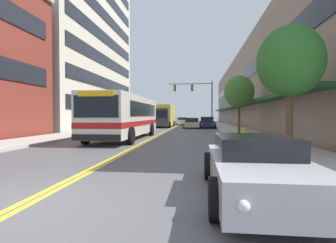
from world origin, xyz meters
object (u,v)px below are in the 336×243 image
car_navy_parked_right_mid (207,123)px  street_tree_right_near (290,62)px  car_dark_grey_parked_left_mid (146,123)px  car_champagne_moving_second (192,123)px  street_tree_right_mid (239,92)px  traffic_signal_mast (197,94)px  city_bus (126,115)px  box_truck (163,116)px  car_beige_parked_left_near (131,125)px  car_silver_parked_right_foreground (255,167)px  fire_hydrant (244,134)px  car_white_moving_lead (182,121)px

car_navy_parked_right_mid → street_tree_right_near: bearing=-84.5°
car_dark_grey_parked_left_mid → car_champagne_moving_second: (6.68, -2.79, 0.02)m
car_dark_grey_parked_left_mid → street_tree_right_mid: size_ratio=0.87×
traffic_signal_mast → car_navy_parked_right_mid: bearing=-68.6°
city_bus → traffic_signal_mast: (4.93, 20.07, 3.05)m
car_dark_grey_parked_left_mid → box_truck: bearing=-8.1°
car_beige_parked_left_near → car_champagne_moving_second: bearing=40.2°
city_bus → car_navy_parked_right_mid: bearing=69.3°
car_silver_parked_right_foreground → fire_hydrant: (1.57, 10.51, -0.05)m
car_dark_grey_parked_left_mid → car_navy_parked_right_mid: size_ratio=0.88×
car_silver_parked_right_foreground → street_tree_right_near: (2.35, 5.09, 3.12)m
car_silver_parked_right_foreground → street_tree_right_near: size_ratio=0.91×
car_navy_parked_right_mid → box_truck: size_ratio=0.62×
street_tree_right_mid → fire_hydrant: street_tree_right_mid is taller
car_navy_parked_right_mid → car_champagne_moving_second: bearing=-167.4°
car_silver_parked_right_foreground → fire_hydrant: car_silver_parked_right_foreground is taller
car_dark_grey_parked_left_mid → street_tree_right_near: 28.86m
car_beige_parked_left_near → car_silver_parked_right_foreground: size_ratio=1.08×
car_dark_grey_parked_left_mid → car_silver_parked_right_foreground: (8.64, -31.59, -0.00)m
city_bus → car_beige_parked_left_near: size_ratio=2.23×
car_champagne_moving_second → car_navy_parked_right_mid: bearing=12.6°
car_champagne_moving_second → traffic_signal_mast: bearing=80.9°
car_beige_parked_left_near → fire_hydrant: car_beige_parked_left_near is taller
car_beige_parked_left_near → car_white_moving_lead: size_ratio=1.11×
box_truck → car_silver_parked_right_foreground: bearing=-79.0°
box_truck → traffic_signal_mast: size_ratio=1.21×
traffic_signal_mast → street_tree_right_near: 27.87m
car_white_moving_lead → street_tree_right_near: size_ratio=0.88×
car_silver_parked_right_foreground → traffic_signal_mast: 32.98m
car_dark_grey_parked_left_mid → traffic_signal_mast: 8.46m
city_bus → street_tree_right_near: street_tree_right_near is taller
car_dark_grey_parked_left_mid → car_champagne_moving_second: size_ratio=0.91×
car_beige_parked_left_near → street_tree_right_mid: size_ratio=0.98×
car_beige_parked_left_near → car_champagne_moving_second: 8.75m
city_bus → car_white_moving_lead: 27.10m
city_bus → street_tree_right_near: bearing=-41.1°
street_tree_right_near → car_navy_parked_right_mid: bearing=95.5°
box_truck → traffic_signal_mast: traffic_signal_mast is taller
box_truck → traffic_signal_mast: bearing=17.4°
city_bus → car_dark_grey_parked_left_mid: (-2.37, 18.97, -1.07)m
street_tree_right_near → car_dark_grey_parked_left_mid: bearing=112.5°
city_bus → street_tree_right_near: size_ratio=2.18×
car_silver_parked_right_foreground → street_tree_right_near: street_tree_right_near is taller
traffic_signal_mast → street_tree_right_mid: size_ratio=1.33×
car_silver_parked_right_foreground → street_tree_right_mid: bearing=82.4°
box_truck → street_tree_right_mid: 16.04m
city_bus → traffic_signal_mast: 20.89m
box_truck → fire_hydrant: 22.08m
car_navy_parked_right_mid → box_truck: 6.43m
car_silver_parked_right_foreground → car_navy_parked_right_mid: size_ratio=0.92×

